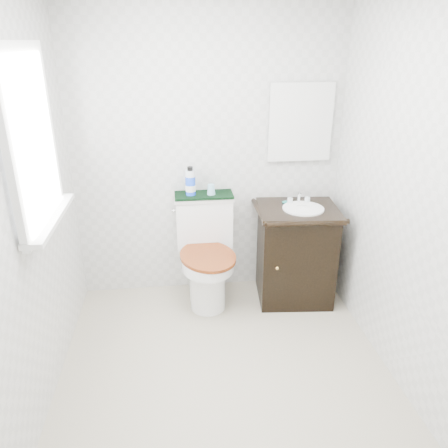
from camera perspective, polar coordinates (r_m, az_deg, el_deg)
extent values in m
plane|color=#A49E84|center=(3.08, 0.27, -19.13)|extent=(2.40, 2.40, 0.00)
plane|color=silver|center=(3.59, -2.07, 8.98)|extent=(2.40, 0.00, 2.40)
plane|color=silver|center=(1.40, 6.62, -15.03)|extent=(2.40, 0.00, 2.40)
plane|color=silver|center=(2.56, -24.92, 1.08)|extent=(0.00, 2.40, 2.40)
plane|color=silver|center=(2.79, 23.36, 3.06)|extent=(0.00, 2.40, 2.40)
cube|color=white|center=(2.69, -24.04, 10.03)|extent=(0.02, 0.70, 0.90)
cube|color=silver|center=(3.65, 9.96, 12.91)|extent=(0.50, 0.02, 0.60)
cylinder|color=white|center=(3.60, -2.13, -7.85)|extent=(0.29, 0.29, 0.44)
cube|color=white|center=(3.82, -2.45, -5.95)|extent=(0.29, 0.28, 0.44)
cube|color=white|center=(3.65, -2.59, 0.13)|extent=(0.46, 0.18, 0.42)
cube|color=white|center=(3.57, -2.65, 3.45)|extent=(0.48, 0.20, 0.03)
cylinder|color=white|center=(3.46, -2.13, -5.04)|extent=(0.42, 0.42, 0.08)
cylinder|color=brown|center=(3.43, -2.14, -4.23)|extent=(0.52, 0.52, 0.02)
cube|color=black|center=(3.72, 9.27, -4.14)|extent=(0.64, 0.55, 0.78)
cube|color=black|center=(3.55, 9.68, 1.77)|extent=(0.68, 0.60, 0.04)
cylinder|color=white|center=(3.53, 10.31, 1.99)|extent=(0.33, 0.33, 0.01)
ellipsoid|color=white|center=(3.55, 10.25, 1.16)|extent=(0.28, 0.28, 0.14)
cylinder|color=silver|center=(3.64, 9.74, 3.43)|extent=(0.02, 0.02, 0.10)
cube|color=silver|center=(3.88, -2.47, -6.75)|extent=(0.21, 0.17, 0.28)
cube|color=silver|center=(3.81, -2.51, -4.69)|extent=(0.24, 0.20, 0.03)
cube|color=black|center=(3.56, -2.66, 3.81)|extent=(0.47, 0.22, 0.02)
cylinder|color=blue|center=(3.53, -4.39, 5.02)|extent=(0.08, 0.08, 0.15)
cylinder|color=silver|center=(3.50, -4.44, 6.59)|extent=(0.08, 0.08, 0.05)
cylinder|color=black|center=(3.49, -4.46, 7.23)|extent=(0.04, 0.04, 0.03)
cone|color=#83BDD7|center=(3.54, -1.69, 4.55)|extent=(0.07, 0.07, 0.08)
ellipsoid|color=#197B75|center=(3.64, 8.09, 2.91)|extent=(0.07, 0.04, 0.02)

